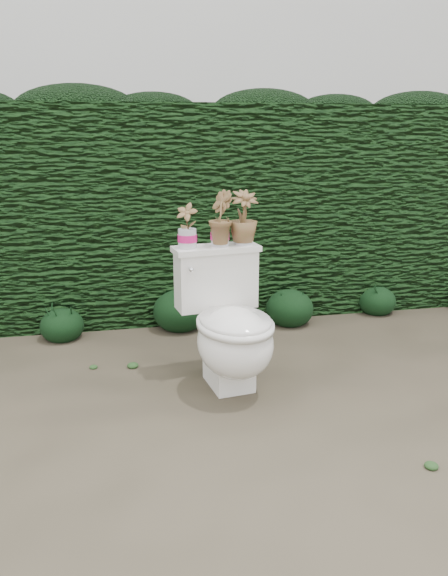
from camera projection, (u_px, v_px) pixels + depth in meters
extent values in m
plane|color=brown|center=(198.00, 391.00, 3.18)|extent=(60.00, 60.00, 0.00)
cube|color=#1A4015|center=(165.00, 210.00, 4.46)|extent=(8.00, 1.00, 1.60)
cube|color=silver|center=(173.00, 88.00, 8.39)|extent=(8.00, 3.50, 4.00)
cube|color=white|center=(229.00, 369.00, 3.23)|extent=(0.26, 0.33, 0.20)
ellipsoid|color=white|center=(235.00, 342.00, 3.08)|extent=(0.48, 0.56, 0.39)
cube|color=white|center=(216.00, 280.00, 3.29)|extent=(0.49, 0.23, 0.34)
cube|color=white|center=(216.00, 249.00, 3.24)|extent=(0.52, 0.26, 0.03)
cylinder|color=silver|center=(190.00, 269.00, 3.12)|extent=(0.03, 0.06, 0.02)
sphere|color=silver|center=(192.00, 270.00, 3.09)|extent=(0.03, 0.03, 0.03)
imported|color=#2E6A21|center=(187.00, 227.00, 3.15)|extent=(0.15, 0.14, 0.24)
imported|color=#2E6A21|center=(220.00, 220.00, 3.20)|extent=(0.14, 0.17, 0.30)
imported|color=#2E6A21|center=(244.00, 219.00, 3.25)|extent=(0.18, 0.18, 0.30)
ellipsoid|color=black|center=(62.00, 322.00, 3.93)|extent=(0.30, 0.30, 0.24)
ellipsoid|color=black|center=(180.00, 307.00, 4.13)|extent=(0.40, 0.40, 0.32)
ellipsoid|color=black|center=(290.00, 305.00, 4.24)|extent=(0.36, 0.36, 0.29)
ellipsoid|color=black|center=(377.00, 298.00, 4.49)|extent=(0.30, 0.30, 0.24)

